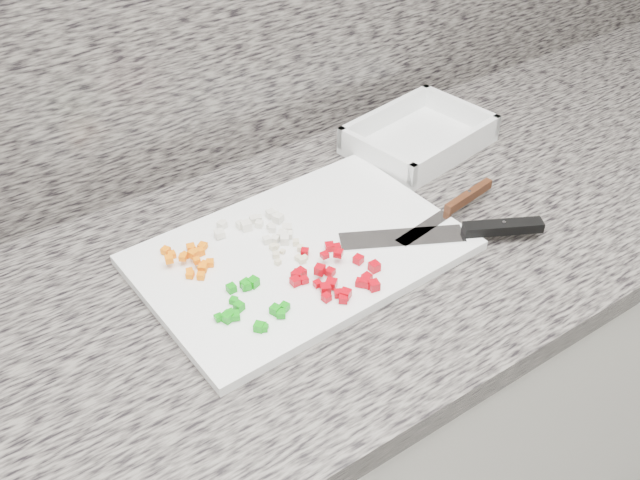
% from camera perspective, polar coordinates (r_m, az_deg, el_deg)
% --- Properties ---
extents(cabinet, '(3.92, 0.62, 0.86)m').
position_cam_1_polar(cabinet, '(1.39, -3.07, -17.41)').
color(cabinet, silver).
rests_on(cabinet, ground).
extents(countertop, '(3.96, 0.64, 0.04)m').
position_cam_1_polar(countertop, '(1.05, -3.89, -3.56)').
color(countertop, '#67615B').
rests_on(countertop, cabinet).
extents(backsplash, '(3.92, 0.02, 0.60)m').
position_cam_1_polar(backsplash, '(1.12, -13.08, 17.70)').
color(backsplash, '#67615B').
rests_on(backsplash, countertop).
extents(cutting_board, '(0.48, 0.33, 0.02)m').
position_cam_1_polar(cutting_board, '(1.06, -1.51, -1.00)').
color(cutting_board, white).
rests_on(cutting_board, countertop).
extents(carrot_pile, '(0.07, 0.09, 0.02)m').
position_cam_1_polar(carrot_pile, '(1.04, -10.26, -1.46)').
color(carrot_pile, orange).
rests_on(carrot_pile, cutting_board).
extents(onion_pile, '(0.11, 0.10, 0.01)m').
position_cam_1_polar(onion_pile, '(1.09, -4.57, 1.02)').
color(onion_pile, silver).
rests_on(onion_pile, cutting_board).
extents(green_pepper_pile, '(0.09, 0.10, 0.01)m').
position_cam_1_polar(green_pepper_pile, '(0.96, -5.69, -5.19)').
color(green_pepper_pile, '#0C8D0E').
rests_on(green_pepper_pile, cutting_board).
extents(red_pepper_pile, '(0.12, 0.13, 0.02)m').
position_cam_1_polar(red_pepper_pile, '(1.00, 1.26, -2.86)').
color(red_pepper_pile, '#AA020D').
rests_on(red_pepper_pile, cutting_board).
extents(garlic_pile, '(0.06, 0.06, 0.01)m').
position_cam_1_polar(garlic_pile, '(1.04, -2.46, -0.99)').
color(garlic_pile, beige).
rests_on(garlic_pile, cutting_board).
extents(chef_knife, '(0.29, 0.17, 0.02)m').
position_cam_1_polar(chef_knife, '(1.10, 11.79, 0.72)').
color(chef_knife, silver).
rests_on(chef_knife, cutting_board).
extents(paring_knife, '(0.22, 0.05, 0.02)m').
position_cam_1_polar(paring_knife, '(1.15, 10.95, 2.84)').
color(paring_knife, silver).
rests_on(paring_knife, cutting_board).
extents(tray, '(0.27, 0.22, 0.05)m').
position_cam_1_polar(tray, '(1.32, 7.91, 8.04)').
color(tray, white).
rests_on(tray, countertop).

